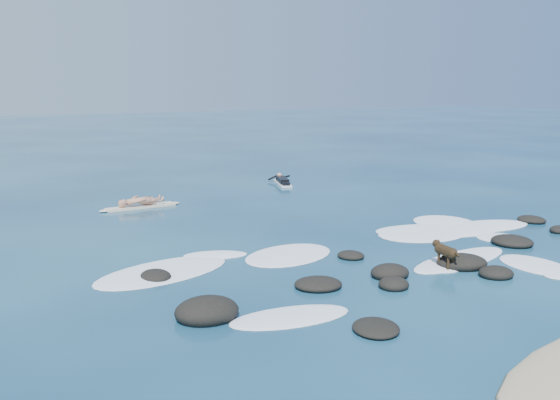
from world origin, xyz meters
TOP-DOWN VIEW (x-y plane):
  - ground at (0.00, 0.00)m, footprint 160.00×160.00m
  - reef_rocks at (0.25, -2.21)m, footprint 13.77×6.69m
  - breaking_foam at (0.63, 0.05)m, footprint 14.36×8.23m
  - standing_surfer_rig at (-4.80, 9.16)m, footprint 3.08×0.76m
  - paddling_surfer_rig at (2.38, 11.61)m, footprint 1.28×2.35m
  - dog at (-0.10, -1.79)m, footprint 0.32×1.08m

SIDE VIEW (x-z plane):
  - ground at x=0.00m, z-range 0.00..0.00m
  - breaking_foam at x=0.63m, z-range -0.05..0.07m
  - reef_rocks at x=0.25m, z-range -0.19..0.37m
  - paddling_surfer_rig at x=2.38m, z-range -0.06..0.34m
  - dog at x=-0.10m, z-range 0.11..0.80m
  - standing_surfer_rig at x=-4.80m, z-range -0.18..1.57m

